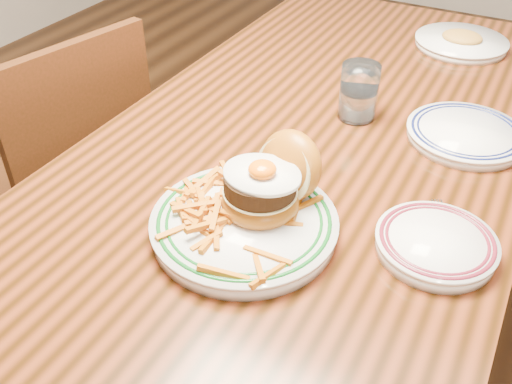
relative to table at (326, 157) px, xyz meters
The scene contains 8 objects.
floor 0.66m from the table, ahead, with size 6.00×6.00×0.00m, color black.
table is the anchor object (origin of this frame).
chair_left 0.72m from the table, 168.24° to the right, with size 0.49×0.49×0.88m.
main_plate 0.40m from the table, 87.31° to the right, with size 0.31×0.33×0.15m.
side_plate 0.43m from the table, 43.85° to the right, with size 0.19×0.20×0.03m.
rear_plate 0.30m from the table, 14.82° to the left, with size 0.24×0.24×0.03m.
water_glass 0.16m from the table, 51.93° to the left, with size 0.08×0.08×0.12m.
far_plate 0.58m from the table, 73.72° to the left, with size 0.25×0.25×0.04m.
Camera 1 is at (0.37, -1.02, 1.38)m, focal length 40.00 mm.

